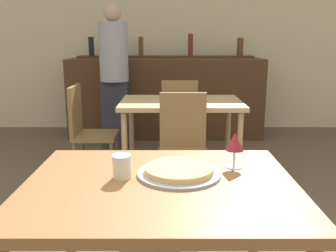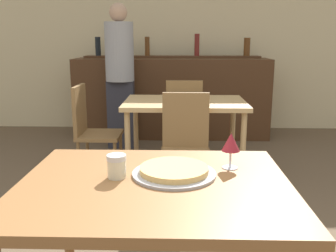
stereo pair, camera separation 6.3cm
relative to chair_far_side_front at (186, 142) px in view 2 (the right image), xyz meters
name	(u,v)px [view 2 (the right image)]	position (x,y,z in m)	size (l,w,h in m)	color
wall_back	(173,33)	(-0.15, 2.68, 0.89)	(8.00, 0.05, 2.80)	beige
dining_table_near	(154,201)	(-0.15, -1.50, 0.18)	(1.08, 0.87, 0.76)	brown
dining_table_far	(185,110)	(0.00, 0.54, 0.16)	(1.12, 0.75, 0.76)	tan
bar_counter	(172,98)	(-0.15, 2.17, 0.02)	(2.60, 0.56, 1.06)	#4C2D19
bar_back_shelf	(173,54)	(-0.13, 2.31, 0.60)	(2.39, 0.24, 0.32)	#4C2D19
chair_far_side_front	(186,142)	(0.00, 0.00, 0.00)	(0.40, 0.40, 0.90)	olive
chair_far_side_back	(184,115)	(0.00, 1.09, 0.00)	(0.40, 0.40, 0.90)	olive
chair_far_side_left	(91,126)	(-0.89, 0.54, 0.00)	(0.40, 0.40, 0.90)	olive
pizza_tray	(174,171)	(-0.08, -1.42, 0.27)	(0.35, 0.35, 0.04)	#A3A3A8
cheese_shaker	(117,166)	(-0.31, -1.46, 0.31)	(0.08, 0.08, 0.10)	beige
person_standing	(120,71)	(-0.76, 1.59, 0.43)	(0.34, 0.34, 1.72)	#2D2D38
wine_glass	(231,143)	(0.17, -1.33, 0.37)	(0.08, 0.08, 0.16)	silver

